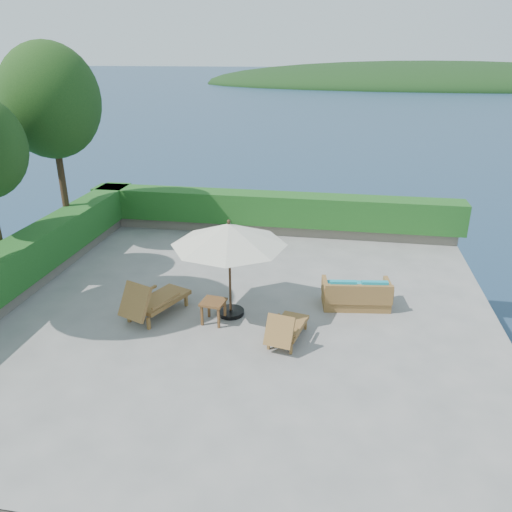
% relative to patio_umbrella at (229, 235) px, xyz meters
% --- Properties ---
extents(ground, '(12.00, 12.00, 0.00)m').
position_rel_patio_umbrella_xyz_m(ground, '(0.13, 0.20, -1.97)').
color(ground, gray).
rests_on(ground, ground).
extents(foundation, '(12.00, 12.00, 3.00)m').
position_rel_patio_umbrella_xyz_m(foundation, '(0.13, 0.20, -3.52)').
color(foundation, '#5D564A').
rests_on(foundation, ocean).
extents(ocean, '(600.00, 600.00, 0.00)m').
position_rel_patio_umbrella_xyz_m(ocean, '(0.13, 0.20, -4.97)').
color(ocean, '#162F46').
rests_on(ocean, ground).
extents(offshore_island, '(126.00, 57.60, 12.60)m').
position_rel_patio_umbrella_xyz_m(offshore_island, '(25.13, 140.20, -4.97)').
color(offshore_island, black).
rests_on(offshore_island, ocean).
extents(planter_wall_far, '(12.00, 0.60, 0.36)m').
position_rel_patio_umbrella_xyz_m(planter_wall_far, '(0.13, 5.80, -1.79)').
color(planter_wall_far, slate).
rests_on(planter_wall_far, ground).
extents(planter_wall_left, '(0.60, 12.00, 0.36)m').
position_rel_patio_umbrella_xyz_m(planter_wall_left, '(-5.47, 0.20, -1.79)').
color(planter_wall_left, slate).
rests_on(planter_wall_left, ground).
extents(hedge_far, '(12.40, 0.90, 1.00)m').
position_rel_patio_umbrella_xyz_m(hedge_far, '(0.13, 5.80, -1.12)').
color(hedge_far, '#1A4112').
rests_on(hedge_far, planter_wall_far).
extents(hedge_left, '(0.90, 12.40, 1.00)m').
position_rel_patio_umbrella_xyz_m(hedge_left, '(-5.47, 0.20, -1.12)').
color(hedge_left, '#1A4112').
rests_on(hedge_left, planter_wall_left).
extents(tree_far, '(2.80, 2.80, 6.03)m').
position_rel_patio_umbrella_xyz_m(tree_far, '(-5.87, 3.40, 2.43)').
color(tree_far, '#3C2A17').
rests_on(tree_far, ground).
extents(patio_umbrella, '(2.99, 2.99, 2.33)m').
position_rel_patio_umbrella_xyz_m(patio_umbrella, '(0.00, 0.00, 0.00)').
color(patio_umbrella, black).
rests_on(patio_umbrella, ground).
extents(lounge_left, '(1.32, 1.88, 1.00)m').
position_rel_patio_umbrella_xyz_m(lounge_left, '(-1.74, -0.41, -1.55)').
color(lounge_left, olive).
rests_on(lounge_left, ground).
extents(lounge_right, '(0.85, 1.49, 0.81)m').
position_rel_patio_umbrella_xyz_m(lounge_right, '(1.41, -0.99, -1.63)').
color(lounge_right, olive).
rests_on(lounge_right, ground).
extents(side_table, '(0.57, 0.57, 0.54)m').
position_rel_patio_umbrella_xyz_m(side_table, '(-0.30, -0.44, -1.52)').
color(side_table, brown).
rests_on(side_table, ground).
extents(wicker_loveseat, '(1.70, 1.02, 0.79)m').
position_rel_patio_umbrella_xyz_m(wicker_loveseat, '(2.89, 0.87, -1.67)').
color(wicker_loveseat, olive).
rests_on(wicker_loveseat, ground).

